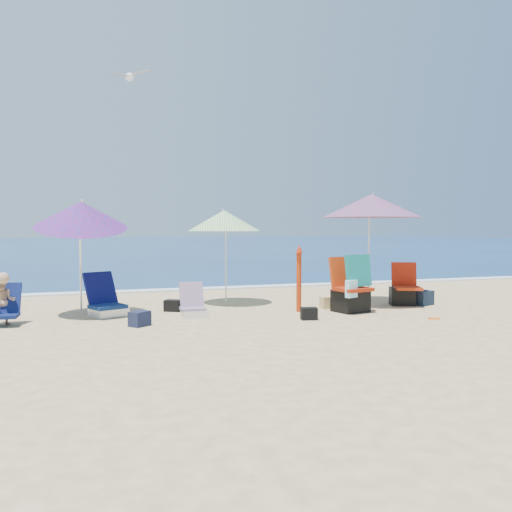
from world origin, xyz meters
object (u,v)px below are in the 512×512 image
object	(u,v)px
umbrella_blue	(81,214)
person_center	(343,288)
chair_rainbow	(194,308)
person_left	(3,301)
camp_chair_left	(403,292)
furled_umbrella	(299,275)
chair_navy	(106,305)
umbrella_turquoise	(371,206)
seagull	(130,77)
umbrella_striped	(224,221)
camp_chair_right	(351,291)

from	to	relation	value
umbrella_blue	person_center	size ratio (longest dim) A/B	2.80
chair_rainbow	person_left	world-z (taller)	person_left
person_left	camp_chair_left	bearing A→B (deg)	-0.56
camp_chair_left	person_center	world-z (taller)	camp_chair_left
person_left	furled_umbrella	bearing A→B (deg)	-2.32
chair_navy	umbrella_turquoise	bearing A→B (deg)	-2.31
seagull	camp_chair_left	bearing A→B (deg)	-12.47
person_left	seagull	distance (m)	4.94
umbrella_striped	person_center	world-z (taller)	umbrella_striped
umbrella_striped	camp_chair_left	xyz separation A→B (m)	(3.59, -1.36, -1.53)
furled_umbrella	person_center	distance (m)	1.12
umbrella_blue	seagull	xyz separation A→B (m)	(0.97, 0.59, 2.75)
umbrella_striped	furled_umbrella	bearing A→B (deg)	-53.39
camp_chair_left	seagull	bearing A→B (deg)	167.53
person_left	umbrella_turquoise	bearing A→B (deg)	1.76
furled_umbrella	chair_rainbow	world-z (taller)	furled_umbrella
person_center	seagull	world-z (taller)	seagull
camp_chair_left	seagull	world-z (taller)	seagull
umbrella_turquoise	umbrella_striped	xyz separation A→B (m)	(-2.97, 1.06, -0.32)
camp_chair_left	chair_navy	bearing A→B (deg)	175.14
camp_chair_left	furled_umbrella	bearing A→B (deg)	-176.78
seagull	umbrella_striped	bearing A→B (deg)	3.70
person_left	chair_navy	bearing A→B (deg)	14.48
furled_umbrella	chair_navy	world-z (taller)	furled_umbrella
furled_umbrella	umbrella_striped	bearing A→B (deg)	126.61
umbrella_striped	chair_navy	world-z (taller)	umbrella_striped
chair_navy	person_left	world-z (taller)	person_left
umbrella_striped	person_left	size ratio (longest dim) A/B	2.27
camp_chair_left	camp_chair_right	xyz separation A→B (m)	(-1.52, -0.51, 0.14)
chair_navy	seagull	bearing A→B (deg)	52.39
umbrella_turquoise	camp_chair_right	distance (m)	2.10
furled_umbrella	camp_chair_right	distance (m)	1.07
person_left	chair_rainbow	bearing A→B (deg)	-3.13
umbrella_turquoise	person_center	bearing A→B (deg)	-162.53
chair_rainbow	seagull	distance (m)	4.78
umbrella_blue	camp_chair_right	bearing A→B (deg)	-12.93
camp_chair_right	person_left	bearing A→B (deg)	174.64
person_left	seagull	size ratio (longest dim) A/B	1.16
seagull	chair_navy	bearing A→B (deg)	-127.61
umbrella_striped	person_left	xyz separation A→B (m)	(-4.23, -1.28, -1.39)
umbrella_turquoise	seagull	distance (m)	5.63
umbrella_turquoise	chair_rainbow	bearing A→B (deg)	-174.27
chair_navy	person_center	world-z (taller)	person_center
camp_chair_right	seagull	size ratio (longest dim) A/B	1.45
furled_umbrella	seagull	xyz separation A→B (m)	(-3.08, 1.37, 3.93)
umbrella_blue	camp_chair_left	xyz separation A→B (m)	(6.53, -0.64, -1.63)
camp_chair_left	person_left	bearing A→B (deg)	179.44
seagull	umbrella_turquoise	bearing A→B (deg)	-10.68
furled_umbrella	camp_chair_right	bearing A→B (deg)	-21.44
furled_umbrella	seagull	distance (m)	5.18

